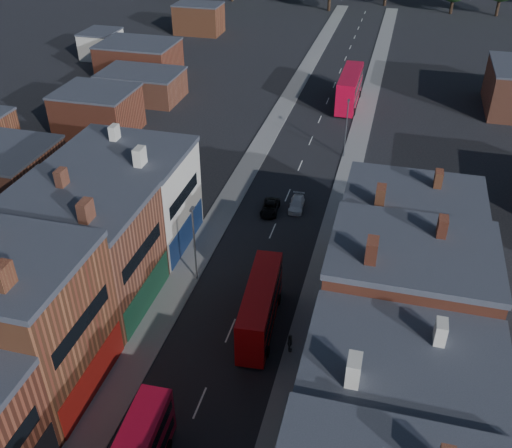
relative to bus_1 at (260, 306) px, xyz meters
The scene contains 9 objects.
pavement_west 26.47m from the bus_1, 109.64° to the left, with size 3.00×200.00×0.12m, color gray.
pavement_east 25.29m from the bus_1, 80.54° to the left, with size 3.00×200.00×0.12m, color gray.
lamp_post_2 9.27m from the bus_1, 147.41° to the left, with size 0.25×0.70×8.12m.
lamp_post_3 35.03m from the bus_1, 85.35° to the left, with size 0.25×0.70×8.12m.
bus_1 is the anchor object (origin of this frame).
bus_2 53.84m from the bus_1, 88.79° to the left, with size 3.22×12.56×5.42m.
car_2 19.05m from the bus_1, 100.83° to the left, with size 1.88×4.08×1.13m, color black.
car_3 20.28m from the bus_1, 92.15° to the left, with size 1.61×3.97×1.15m, color white.
ped_3 4.12m from the bus_1, 36.39° to the right, with size 1.02×0.46×1.74m, color #544F48.
Camera 1 is at (11.31, -10.51, 34.88)m, focal length 40.00 mm.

